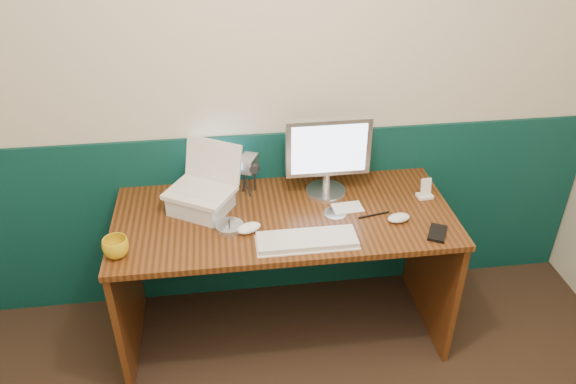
{
  "coord_description": "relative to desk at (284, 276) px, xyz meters",
  "views": [
    {
      "loc": [
        -0.24,
        -0.79,
        2.25
      ],
      "look_at": [
        0.03,
        1.23,
        0.97
      ],
      "focal_mm": 35.0,
      "sensor_mm": 36.0,
      "label": 1
    }
  ],
  "objects": [
    {
      "name": "desk",
      "position": [
        0.0,
        0.0,
        0.0
      ],
      "size": [
        1.6,
        0.7,
        0.75
      ],
      "primitive_type": "cube",
      "color": "#341C09",
      "rests_on": "ground"
    },
    {
      "name": "laptop",
      "position": [
        -0.39,
        0.09,
        0.59
      ],
      "size": [
        0.37,
        0.34,
        0.24
      ],
      "primitive_type": null,
      "rotation": [
        0.0,
        0.0,
        -0.54
      ],
      "color": "silver",
      "rests_on": "laptop_riser"
    },
    {
      "name": "keyboard",
      "position": [
        0.07,
        -0.23,
        0.39
      ],
      "size": [
        0.44,
        0.15,
        0.03
      ],
      "primitive_type": "cube",
      "rotation": [
        0.0,
        0.0,
        0.0
      ],
      "color": "silver",
      "rests_on": "desk"
    },
    {
      "name": "monitor",
      "position": [
        0.23,
        0.17,
        0.58
      ],
      "size": [
        0.41,
        0.12,
        0.41
      ],
      "primitive_type": null,
      "rotation": [
        0.0,
        0.0,
        0.0
      ],
      "color": "silver",
      "rests_on": "desk"
    },
    {
      "name": "back_wall",
      "position": [
        -0.03,
        0.37,
        0.88
      ],
      "size": [
        3.5,
        0.04,
        2.5
      ],
      "primitive_type": "cube",
      "color": "beige",
      "rests_on": "ground"
    },
    {
      "name": "wainscot",
      "position": [
        -0.03,
        0.36,
        0.12
      ],
      "size": [
        3.48,
        0.02,
        1.0
      ],
      "primitive_type": "cube",
      "color": "#072F2A",
      "rests_on": "ground"
    },
    {
      "name": "camcorder",
      "position": [
        -0.15,
        0.22,
        0.48
      ],
      "size": [
        0.14,
        0.16,
        0.21
      ],
      "primitive_type": null,
      "rotation": [
        0.0,
        0.0,
        -0.43
      ],
      "color": "#B2B2B7",
      "rests_on": "desk"
    },
    {
      "name": "pda",
      "position": [
        0.66,
        -0.24,
        0.38
      ],
      "size": [
        0.12,
        0.15,
        0.01
      ],
      "primitive_type": "cube",
      "rotation": [
        0.0,
        0.0,
        -0.48
      ],
      "color": "black",
      "rests_on": "desk"
    },
    {
      "name": "mouse_right",
      "position": [
        0.52,
        -0.12,
        0.39
      ],
      "size": [
        0.12,
        0.09,
        0.04
      ],
      "primitive_type": "ellipsoid",
      "rotation": [
        0.0,
        0.0,
        0.2
      ],
      "color": "silver",
      "rests_on": "desk"
    },
    {
      "name": "dock",
      "position": [
        0.71,
        0.06,
        0.38
      ],
      "size": [
        0.08,
        0.06,
        0.01
      ],
      "primitive_type": "cube",
      "rotation": [
        0.0,
        0.0,
        0.1
      ],
      "color": "white",
      "rests_on": "desk"
    },
    {
      "name": "cd_spindle",
      "position": [
        -0.26,
        -0.08,
        0.39
      ],
      "size": [
        0.13,
        0.13,
        0.03
      ],
      "primitive_type": "cylinder",
      "color": "#B0B9C0",
      "rests_on": "desk"
    },
    {
      "name": "mouse_left",
      "position": [
        -0.17,
        -0.11,
        0.39
      ],
      "size": [
        0.13,
        0.11,
        0.04
      ],
      "primitive_type": "ellipsoid",
      "rotation": [
        0.0,
        0.0,
        0.41
      ],
      "color": "white",
      "rests_on": "desk"
    },
    {
      "name": "mug",
      "position": [
        -0.74,
        -0.21,
        0.42
      ],
      "size": [
        0.14,
        0.14,
        0.09
      ],
      "primitive_type": "imported",
      "rotation": [
        0.0,
        0.0,
        0.3
      ],
      "color": "gold",
      "rests_on": "desk"
    },
    {
      "name": "laptop_riser",
      "position": [
        -0.39,
        0.09,
        0.42
      ],
      "size": [
        0.33,
        0.32,
        0.09
      ],
      "primitive_type": "cube",
      "rotation": [
        0.0,
        0.0,
        -0.54
      ],
      "color": "silver",
      "rests_on": "desk"
    },
    {
      "name": "cd_loose_a",
      "position": [
        -0.32,
        -0.01,
        0.38
      ],
      "size": [
        0.11,
        0.11,
        0.0
      ],
      "primitive_type": "cylinder",
      "color": "silver",
      "rests_on": "desk"
    },
    {
      "name": "music_player",
      "position": [
        0.71,
        0.06,
        0.43
      ],
      "size": [
        0.05,
        0.03,
        0.09
      ],
      "primitive_type": "cube",
      "rotation": [
        -0.17,
        0.0,
        0.1
      ],
      "color": "white",
      "rests_on": "dock"
    },
    {
      "name": "cd_loose_b",
      "position": [
        0.24,
        -0.02,
        0.38
      ],
      "size": [
        0.11,
        0.11,
        0.0
      ],
      "primitive_type": "cylinder",
      "color": "#AEB7BE",
      "rests_on": "desk"
    },
    {
      "name": "papers",
      "position": [
        0.31,
        0.02,
        0.38
      ],
      "size": [
        0.15,
        0.11,
        0.0
      ],
      "primitive_type": "cube",
      "rotation": [
        0.0,
        0.0,
        0.08
      ],
      "color": "silver",
      "rests_on": "desk"
    },
    {
      "name": "pen",
      "position": [
        0.42,
        -0.06,
        0.38
      ],
      "size": [
        0.15,
        0.04,
        0.01
      ],
      "primitive_type": "cylinder",
      "rotation": [
        0.0,
        1.57,
        0.19
      ],
      "color": "black",
      "rests_on": "desk"
    }
  ]
}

